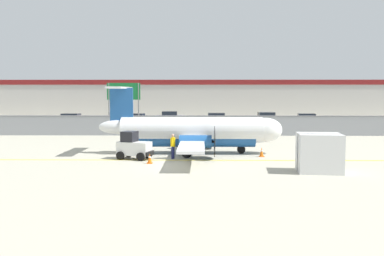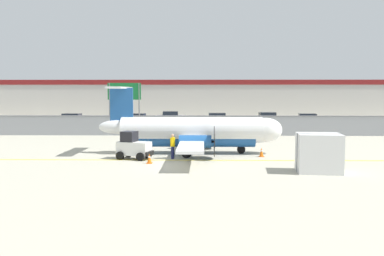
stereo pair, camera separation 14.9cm
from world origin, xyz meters
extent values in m
plane|color=#B2AD99|center=(0.00, 0.00, 0.00)|extent=(140.00, 140.00, 0.00)
cube|color=yellow|center=(0.00, 2.00, 0.00)|extent=(84.00, 0.20, 0.01)
cube|color=gray|center=(0.00, 18.00, 1.00)|extent=(98.00, 0.04, 2.00)
cylinder|color=slate|center=(0.00, 18.00, 2.05)|extent=(98.00, 0.10, 0.10)
cube|color=#38383A|center=(0.00, 29.50, 0.06)|extent=(98.00, 17.00, 0.12)
cube|color=beige|center=(0.00, 48.00, 3.25)|extent=(91.00, 8.00, 6.50)
cube|color=maroon|center=(0.00, 44.00, 6.10)|extent=(91.00, 0.20, 0.80)
cylinder|color=white|center=(0.53, 5.22, 1.75)|extent=(10.40, 1.97, 1.90)
ellipsoid|color=white|center=(5.99, 5.19, 1.75)|extent=(2.41, 1.82, 1.80)
ellipsoid|color=white|center=(-4.93, 5.26, 1.95)|extent=(2.94, 1.06, 1.05)
cylinder|color=#1E5193|center=(0.53, 5.22, 1.23)|extent=(9.33, 1.55, 1.48)
cube|color=white|center=(0.63, 5.22, 1.18)|extent=(1.71, 16.01, 0.18)
cylinder|color=#1E5193|center=(0.85, 7.82, 1.18)|extent=(2.21, 0.91, 0.90)
cone|color=black|center=(2.00, 7.81, 1.18)|extent=(0.45, 0.44, 0.44)
cylinder|color=#262626|center=(2.15, 7.81, 1.18)|extent=(0.05, 2.10, 2.10)
cylinder|color=#1E5193|center=(0.82, 2.62, 1.18)|extent=(2.21, 0.91, 0.90)
cone|color=black|center=(1.97, 2.61, 1.18)|extent=(0.45, 0.44, 0.44)
cylinder|color=#262626|center=(2.12, 2.61, 1.18)|extent=(0.05, 2.10, 2.10)
cube|color=#1E5193|center=(-4.66, 5.26, 3.30)|extent=(1.70, 0.19, 3.10)
cube|color=white|center=(-4.79, 5.26, 4.85)|extent=(1.13, 4.81, 0.14)
cylinder|color=#59595B|center=(4.20, 5.20, 0.79)|extent=(0.14, 0.14, 0.97)
cylinder|color=black|center=(4.20, 5.20, 0.30)|extent=(0.60, 0.22, 0.60)
cylinder|color=#59595B|center=(0.25, 7.44, 0.83)|extent=(0.14, 0.14, 0.90)
cylinder|color=black|center=(0.25, 7.44, 0.38)|extent=(0.76, 0.23, 0.76)
cylinder|color=#59595B|center=(0.22, 3.02, 0.83)|extent=(0.14, 0.14, 0.90)
cylinder|color=black|center=(0.22, 3.02, 0.38)|extent=(0.76, 0.23, 0.76)
cube|color=silver|center=(-3.33, 2.44, 0.73)|extent=(2.43, 1.72, 0.90)
cube|color=black|center=(-3.66, 2.55, 1.53)|extent=(1.16, 1.23, 0.70)
cube|color=black|center=(-2.24, 2.09, 0.43)|extent=(0.49, 1.10, 0.30)
cylinder|color=black|center=(-2.43, 2.78, 0.28)|extent=(0.59, 0.34, 0.56)
cylinder|color=black|center=(-2.80, 1.64, 0.28)|extent=(0.59, 0.34, 0.56)
cylinder|color=black|center=(-3.86, 3.25, 0.28)|extent=(0.59, 0.34, 0.56)
cylinder|color=black|center=(-4.23, 2.11, 0.28)|extent=(0.59, 0.34, 0.56)
cylinder|color=#191E4C|center=(-0.69, 2.73, 0.42)|extent=(0.19, 0.19, 0.85)
cylinder|color=#191E4C|center=(-0.74, 2.53, 0.42)|extent=(0.19, 0.19, 0.85)
cylinder|color=yellow|center=(-0.72, 2.63, 1.15)|extent=(0.41, 0.41, 0.60)
cylinder|color=yellow|center=(-0.66, 2.84, 1.18)|extent=(0.12, 0.12, 0.55)
cylinder|color=yellow|center=(-0.77, 2.42, 1.18)|extent=(0.12, 0.12, 0.55)
sphere|color=tan|center=(-0.72, 2.63, 1.59)|extent=(0.22, 0.22, 0.22)
cube|color=silver|center=(7.89, -2.07, 1.10)|extent=(2.57, 2.21, 2.20)
cube|color=#333338|center=(7.89, -2.07, 1.10)|extent=(2.44, 0.30, 2.20)
cube|color=orange|center=(5.48, 3.67, 0.02)|extent=(0.36, 0.36, 0.04)
cone|color=orange|center=(5.48, 3.67, 0.34)|extent=(0.28, 0.28, 0.60)
cylinder|color=white|center=(5.48, 3.67, 0.42)|extent=(0.17, 0.17, 0.08)
cube|color=orange|center=(-2.08, 0.68, 0.02)|extent=(0.36, 0.36, 0.04)
cone|color=orange|center=(-2.08, 0.68, 0.34)|extent=(0.28, 0.28, 0.60)
cylinder|color=white|center=(-2.08, 0.68, 0.42)|extent=(0.17, 0.17, 0.08)
cube|color=orange|center=(-4.06, 5.38, 0.02)|extent=(0.36, 0.36, 0.04)
cone|color=orange|center=(-4.06, 5.38, 0.34)|extent=(0.28, 0.28, 0.60)
cylinder|color=white|center=(-4.06, 5.38, 0.42)|extent=(0.17, 0.17, 0.08)
cube|color=red|center=(-15.91, 29.67, 0.74)|extent=(4.32, 2.02, 0.80)
cube|color=#262D38|center=(-15.76, 29.65, 1.42)|extent=(2.31, 1.73, 0.56)
cylinder|color=black|center=(-17.37, 28.88, 0.42)|extent=(0.61, 0.25, 0.60)
cylinder|color=black|center=(-17.23, 30.67, 0.42)|extent=(0.61, 0.25, 0.60)
cylinder|color=black|center=(-14.58, 28.66, 0.42)|extent=(0.61, 0.25, 0.60)
cylinder|color=black|center=(-14.44, 30.45, 0.42)|extent=(0.61, 0.25, 0.60)
cube|color=gray|center=(-10.36, 34.23, 0.74)|extent=(4.24, 1.81, 0.80)
cube|color=#262D38|center=(-10.51, 34.23, 1.42)|extent=(2.24, 1.62, 0.56)
cylinder|color=black|center=(-8.98, 35.17, 0.42)|extent=(0.61, 0.22, 0.60)
cylinder|color=black|center=(-8.93, 33.37, 0.42)|extent=(0.61, 0.22, 0.60)
cylinder|color=black|center=(-11.78, 35.09, 0.42)|extent=(0.61, 0.22, 0.60)
cylinder|color=black|center=(-11.73, 33.29, 0.42)|extent=(0.61, 0.22, 0.60)
cube|color=navy|center=(-7.12, 29.89, 0.74)|extent=(4.38, 2.21, 0.80)
cube|color=#262D38|center=(-7.27, 29.91, 1.42)|extent=(2.38, 1.82, 0.56)
cylinder|color=black|center=(-5.62, 30.61, 0.42)|extent=(0.62, 0.27, 0.60)
cylinder|color=black|center=(-5.84, 28.82, 0.42)|extent=(0.62, 0.27, 0.60)
cylinder|color=black|center=(-8.40, 30.95, 0.42)|extent=(0.62, 0.27, 0.60)
cylinder|color=black|center=(-8.62, 29.17, 0.42)|extent=(0.62, 0.27, 0.60)
cube|color=gray|center=(-3.04, 36.00, 0.74)|extent=(4.28, 1.92, 0.80)
cube|color=#262D38|center=(-3.19, 35.99, 1.42)|extent=(2.28, 1.68, 0.56)
cylinder|color=black|center=(-1.69, 36.97, 0.42)|extent=(0.61, 0.23, 0.60)
cylinder|color=black|center=(-1.60, 35.18, 0.42)|extent=(0.61, 0.23, 0.60)
cylinder|color=black|center=(-4.49, 36.82, 0.42)|extent=(0.61, 0.23, 0.60)
cylinder|color=black|center=(-4.39, 35.03, 0.42)|extent=(0.61, 0.23, 0.60)
cube|color=silver|center=(3.28, 31.35, 0.74)|extent=(4.24, 1.80, 0.80)
cube|color=#262D38|center=(3.43, 31.36, 1.42)|extent=(2.24, 1.61, 0.56)
cylinder|color=black|center=(1.90, 30.42, 0.42)|extent=(0.60, 0.21, 0.60)
cylinder|color=black|center=(1.86, 32.22, 0.42)|extent=(0.60, 0.21, 0.60)
cylinder|color=black|center=(4.70, 30.49, 0.42)|extent=(0.60, 0.21, 0.60)
cylinder|color=black|center=(4.66, 32.29, 0.42)|extent=(0.60, 0.21, 0.60)
cube|color=slate|center=(5.46, 23.79, 0.74)|extent=(4.32, 2.04, 0.80)
cube|color=#262D38|center=(5.31, 23.80, 1.42)|extent=(2.32, 1.73, 0.56)
cylinder|color=black|center=(6.93, 24.58, 0.42)|extent=(0.61, 0.25, 0.60)
cylinder|color=black|center=(6.78, 22.78, 0.42)|extent=(0.61, 0.25, 0.60)
cylinder|color=black|center=(4.14, 24.80, 0.42)|extent=(0.61, 0.25, 0.60)
cylinder|color=black|center=(3.99, 23.01, 0.42)|extent=(0.61, 0.25, 0.60)
cube|color=#B28C19|center=(10.67, 33.47, 0.74)|extent=(4.31, 1.99, 0.80)
cube|color=#262D38|center=(10.52, 33.46, 1.42)|extent=(2.30, 1.71, 0.56)
cylinder|color=black|center=(12.00, 34.46, 0.42)|extent=(0.61, 0.24, 0.60)
cylinder|color=black|center=(12.13, 32.67, 0.42)|extent=(0.61, 0.24, 0.60)
cylinder|color=black|center=(9.21, 34.27, 0.42)|extent=(0.61, 0.24, 0.60)
cylinder|color=black|center=(9.33, 32.47, 0.42)|extent=(0.61, 0.24, 0.60)
cube|color=black|center=(15.35, 29.90, 0.74)|extent=(4.35, 2.12, 0.80)
cube|color=#262D38|center=(15.21, 29.92, 1.42)|extent=(2.35, 1.78, 0.56)
cylinder|color=black|center=(16.84, 30.66, 0.42)|extent=(0.62, 0.26, 0.60)
cylinder|color=black|center=(16.66, 28.87, 0.42)|extent=(0.62, 0.26, 0.60)
cylinder|color=black|center=(14.05, 30.94, 0.42)|extent=(0.62, 0.26, 0.60)
cylinder|color=black|center=(13.87, 29.15, 0.42)|extent=(0.62, 0.26, 0.60)
cylinder|color=slate|center=(-8.63, 19.79, 2.75)|extent=(0.14, 0.14, 5.50)
cylinder|color=slate|center=(-5.43, 19.79, 2.75)|extent=(0.14, 0.14, 5.50)
cube|color=#14662D|center=(-7.03, 19.79, 4.60)|extent=(3.60, 0.10, 1.80)
camera|label=1|loc=(1.01, -26.24, 4.58)|focal=40.00mm
camera|label=2|loc=(1.15, -26.24, 4.58)|focal=40.00mm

